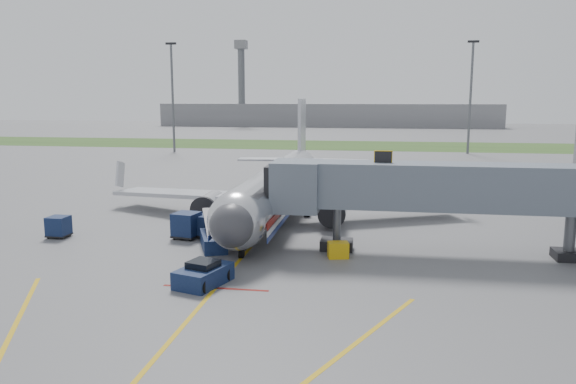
# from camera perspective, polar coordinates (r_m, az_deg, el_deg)

# --- Properties ---
(ground) EXTENTS (400.00, 400.00, 0.00)m
(ground) POSITION_cam_1_polar(r_m,az_deg,el_deg) (35.26, -5.53, -7.56)
(ground) COLOR #565659
(ground) RESTS_ON ground
(grass_strip) EXTENTS (300.00, 25.00, 0.01)m
(grass_strip) POSITION_cam_1_polar(r_m,az_deg,el_deg) (123.31, 5.13, 4.77)
(grass_strip) COLOR #2D4C1E
(grass_strip) RESTS_ON ground
(apron_markings) EXTENTS (21.52, 50.00, 0.01)m
(apron_markings) POSITION_cam_1_polar(r_m,az_deg,el_deg) (28.57, -9.36, -11.84)
(apron_markings) COLOR gold
(apron_markings) RESTS_ON ground
(airliner) EXTENTS (32.10, 35.67, 10.25)m
(airliner) POSITION_cam_1_polar(r_m,az_deg,el_deg) (49.20, -1.08, 0.57)
(airliner) COLOR silver
(airliner) RESTS_ON ground
(jet_bridge) EXTENTS (25.30, 4.00, 6.90)m
(jet_bridge) POSITION_cam_1_polar(r_m,az_deg,el_deg) (38.26, 15.35, 0.37)
(jet_bridge) COLOR slate
(jet_bridge) RESTS_ON ground
(light_mast_left) EXTENTS (2.00, 0.44, 20.40)m
(light_mast_left) POSITION_cam_1_polar(r_m,az_deg,el_deg) (109.61, -11.65, 9.64)
(light_mast_left) COLOR #595B60
(light_mast_left) RESTS_ON ground
(light_mast_right) EXTENTS (2.00, 0.44, 20.40)m
(light_mast_right) POSITION_cam_1_polar(r_m,az_deg,el_deg) (108.79, 18.06, 9.37)
(light_mast_right) COLOR #595B60
(light_mast_right) RESTS_ON ground
(distant_terminal) EXTENTS (120.00, 14.00, 8.00)m
(distant_terminal) POSITION_cam_1_polar(r_m,az_deg,el_deg) (203.52, 3.95, 7.82)
(distant_terminal) COLOR slate
(distant_terminal) RESTS_ON ground
(control_tower) EXTENTS (4.00, 4.00, 30.00)m
(control_tower) POSITION_cam_1_polar(r_m,az_deg,el_deg) (203.58, -4.75, 11.56)
(control_tower) COLOR #595B60
(control_tower) RESTS_ON ground
(pushback_tug) EXTENTS (2.94, 3.77, 1.38)m
(pushback_tug) POSITION_cam_1_polar(r_m,az_deg,el_deg) (32.11, -8.59, -8.29)
(pushback_tug) COLOR #0C1938
(pushback_tug) RESTS_ON ground
(baggage_cart_a) EXTENTS (1.69, 1.69, 1.66)m
(baggage_cart_a) POSITION_cam_1_polar(r_m,az_deg,el_deg) (42.74, -8.71, -3.39)
(baggage_cart_a) COLOR #0C1938
(baggage_cart_a) RESTS_ON ground
(baggage_cart_b) EXTENTS (1.51, 1.51, 1.58)m
(baggage_cart_b) POSITION_cam_1_polar(r_m,az_deg,el_deg) (45.46, -22.28, -3.28)
(baggage_cart_b) COLOR #0C1938
(baggage_cart_b) RESTS_ON ground
(baggage_cart_c) EXTENTS (2.09, 2.09, 1.93)m
(baggage_cart_c) POSITION_cam_1_polar(r_m,az_deg,el_deg) (42.45, -10.29, -3.34)
(baggage_cart_c) COLOR #0C1938
(baggage_cart_c) RESTS_ON ground
(belt_loader) EXTENTS (2.99, 4.92, 2.34)m
(belt_loader) POSITION_cam_1_polar(r_m,az_deg,el_deg) (39.52, -7.60, -4.84)
(belt_loader) COLOR #0C1938
(belt_loader) RESTS_ON ground
(ground_power_cart) EXTENTS (1.49, 1.16, 1.06)m
(ground_power_cart) POSITION_cam_1_polar(r_m,az_deg,el_deg) (36.99, 5.11, -5.90)
(ground_power_cart) COLOR gold
(ground_power_cart) RESTS_ON ground
(ramp_worker) EXTENTS (0.73, 0.59, 1.75)m
(ramp_worker) POSITION_cam_1_polar(r_m,az_deg,el_deg) (48.16, -7.59, -1.86)
(ramp_worker) COLOR #CFE21A
(ramp_worker) RESTS_ON ground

